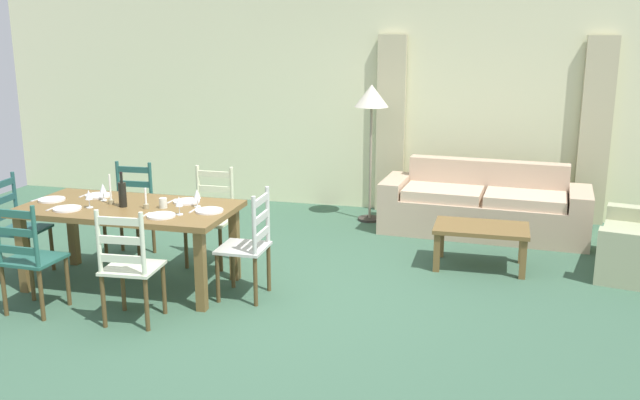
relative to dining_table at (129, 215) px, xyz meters
name	(u,v)px	position (x,y,z in m)	size (l,w,h in m)	color
ground_plane	(262,296)	(1.22, 0.07, -0.67)	(9.60, 9.60, 0.02)	#395D46
wall_far	(345,102)	(1.22, 3.37, 0.69)	(9.60, 0.16, 2.70)	beige
curtain_panel_left	(391,125)	(1.84, 3.23, 0.44)	(0.35, 0.08, 2.20)	#BFB58C
curtain_panel_right	(595,132)	(4.24, 3.23, 0.44)	(0.35, 0.08, 2.20)	#BFB58C
dining_table	(129,215)	(0.00, 0.00, 0.00)	(1.90, 0.96, 0.75)	brown
dining_chair_near_left	(29,258)	(-0.48, -0.78, -0.19)	(0.43, 0.41, 0.96)	#255B4E
dining_chair_near_right	(129,266)	(0.42, -0.76, -0.19)	(0.45, 0.43, 0.96)	beige
dining_chair_far_left	(131,211)	(-0.43, 0.77, -0.19)	(0.44, 0.42, 0.96)	#24554C
dining_chair_far_right	(211,216)	(0.45, 0.77, -0.19)	(0.42, 0.40, 0.96)	beige
dining_chair_head_west	(17,227)	(-1.17, -0.02, -0.19)	(0.42, 0.44, 0.96)	#23514E
dining_chair_head_east	(249,245)	(1.13, 0.00, -0.19)	(0.40, 0.42, 0.96)	beige
dinner_plate_near_left	(67,209)	(-0.45, -0.25, 0.10)	(0.24, 0.24, 0.02)	white
fork_near_left	(52,208)	(-0.60, -0.25, 0.09)	(0.02, 0.17, 0.01)	silver
dinner_plate_near_right	(161,216)	(0.45, -0.25, 0.10)	(0.24, 0.24, 0.02)	white
fork_near_right	(145,215)	(0.30, -0.25, 0.09)	(0.02, 0.17, 0.01)	silver
dinner_plate_far_left	(99,195)	(-0.45, 0.25, 0.10)	(0.24, 0.24, 0.02)	white
fork_far_left	(85,195)	(-0.60, 0.25, 0.09)	(0.02, 0.17, 0.01)	silver
dinner_plate_far_right	(187,201)	(0.45, 0.25, 0.10)	(0.24, 0.24, 0.02)	white
fork_far_right	(172,201)	(0.30, 0.25, 0.09)	(0.02, 0.17, 0.01)	silver
dinner_plate_head_west	(52,200)	(-0.78, 0.00, 0.10)	(0.24, 0.24, 0.02)	white
fork_head_west	(38,199)	(-0.93, 0.00, 0.09)	(0.02, 0.17, 0.01)	silver
dinner_plate_head_east	(209,211)	(0.78, 0.00, 0.10)	(0.24, 0.24, 0.02)	white
fork_head_east	(193,210)	(0.63, 0.00, 0.09)	(0.02, 0.17, 0.01)	silver
wine_bottle	(122,194)	(-0.03, -0.03, 0.20)	(0.07, 0.07, 0.32)	black
wine_glass_near_left	(89,196)	(-0.30, -0.14, 0.20)	(0.06, 0.06, 0.16)	white
wine_glass_near_right	(179,202)	(0.57, -0.16, 0.20)	(0.06, 0.06, 0.16)	white
wine_glass_far_left	(103,189)	(-0.32, 0.12, 0.20)	(0.06, 0.06, 0.16)	white
wine_glass_far_right	(197,195)	(0.61, 0.13, 0.20)	(0.06, 0.06, 0.16)	white
coffee_cup_primary	(163,203)	(0.34, 0.02, 0.13)	(0.07, 0.07, 0.09)	beige
candle_tall	(111,196)	(-0.18, 0.02, 0.17)	(0.05, 0.05, 0.27)	#998C66
candle_short	(146,203)	(0.20, -0.04, 0.14)	(0.05, 0.05, 0.19)	#998C66
couch	(484,208)	(3.04, 2.52, -0.37)	(2.33, 0.95, 0.80)	tan
coffee_table	(481,232)	(3.05, 1.30, -0.31)	(0.90, 0.56, 0.42)	brown
standing_lamp	(371,104)	(1.69, 2.70, 0.75)	(0.40, 0.40, 1.64)	#332D28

